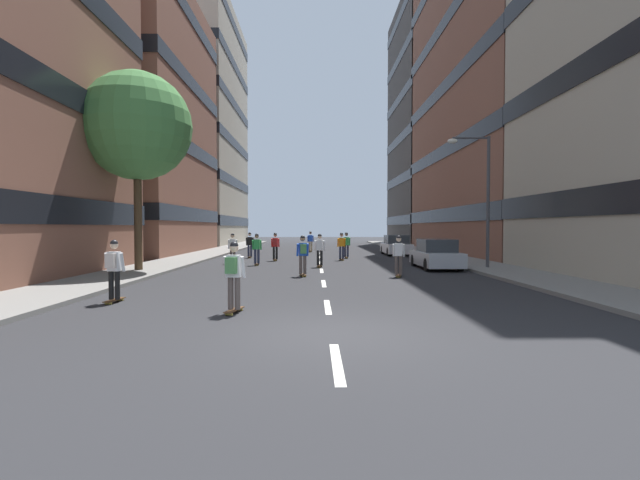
{
  "coord_description": "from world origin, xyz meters",
  "views": [
    {
      "loc": [
        -0.35,
        -9.07,
        2.14
      ],
      "look_at": [
        0.0,
        19.39,
        1.32
      ],
      "focal_mm": 25.48,
      "sensor_mm": 36.0,
      "label": 1
    }
  ],
  "objects_px": {
    "street_tree_near": "(137,127)",
    "skater_2": "(320,249)",
    "streetlamp_right": "(481,187)",
    "skater_11": "(342,245)",
    "skater_9": "(250,244)",
    "skater_5": "(257,248)",
    "skater_1": "(310,240)",
    "parked_car_near": "(436,255)",
    "skater_3": "(114,267)",
    "skater_8": "(275,245)",
    "skater_10": "(399,254)",
    "skater_7": "(233,247)",
    "skater_6": "(346,244)",
    "parked_car_mid": "(396,246)",
    "skater_4": "(303,253)",
    "skater_0": "(234,272)"
  },
  "relations": [
    {
      "from": "skater_7",
      "to": "skater_10",
      "type": "relative_size",
      "value": 1.0
    },
    {
      "from": "skater_3",
      "to": "skater_9",
      "type": "distance_m",
      "value": 18.57
    },
    {
      "from": "skater_5",
      "to": "street_tree_near",
      "type": "bearing_deg",
      "value": -141.27
    },
    {
      "from": "skater_1",
      "to": "skater_9",
      "type": "xyz_separation_m",
      "value": [
        -4.12,
        -7.49,
        0.0
      ]
    },
    {
      "from": "skater_1",
      "to": "streetlamp_right",
      "type": "bearing_deg",
      "value": -62.26
    },
    {
      "from": "skater_1",
      "to": "skater_10",
      "type": "xyz_separation_m",
      "value": [
        3.94,
        -19.51,
        0.0
      ]
    },
    {
      "from": "skater_1",
      "to": "skater_2",
      "type": "distance_m",
      "value": 14.77
    },
    {
      "from": "skater_1",
      "to": "parked_car_near",
      "type": "bearing_deg",
      "value": -67.31
    },
    {
      "from": "parked_car_near",
      "to": "skater_6",
      "type": "xyz_separation_m",
      "value": [
        -4.04,
        7.84,
        0.29
      ]
    },
    {
      "from": "street_tree_near",
      "to": "skater_1",
      "type": "distance_m",
      "value": 20.1
    },
    {
      "from": "skater_6",
      "to": "skater_9",
      "type": "height_order",
      "value": "same"
    },
    {
      "from": "parked_car_mid",
      "to": "skater_10",
      "type": "xyz_separation_m",
      "value": [
        -2.63,
        -15.15,
        0.29
      ]
    },
    {
      "from": "parked_car_near",
      "to": "streetlamp_right",
      "type": "distance_m",
      "value": 4.05
    },
    {
      "from": "parked_car_mid",
      "to": "skater_8",
      "type": "bearing_deg",
      "value": -146.02
    },
    {
      "from": "skater_9",
      "to": "skater_8",
      "type": "bearing_deg",
      "value": -54.01
    },
    {
      "from": "parked_car_near",
      "to": "parked_car_mid",
      "type": "relative_size",
      "value": 1.0
    },
    {
      "from": "skater_3",
      "to": "skater_6",
      "type": "bearing_deg",
      "value": 66.64
    },
    {
      "from": "skater_3",
      "to": "skater_6",
      "type": "xyz_separation_m",
      "value": [
        7.84,
        18.15,
        -0.03
      ]
    },
    {
      "from": "skater_1",
      "to": "skater_0",
      "type": "bearing_deg",
      "value": -93.44
    },
    {
      "from": "skater_1",
      "to": "skater_3",
      "type": "xyz_separation_m",
      "value": [
        -5.31,
        -26.02,
        0.03
      ]
    },
    {
      "from": "skater_7",
      "to": "skater_9",
      "type": "distance_m",
      "value": 4.94
    },
    {
      "from": "skater_0",
      "to": "skater_5",
      "type": "height_order",
      "value": "same"
    },
    {
      "from": "parked_car_near",
      "to": "skater_8",
      "type": "distance_m",
      "value": 10.29
    },
    {
      "from": "skater_4",
      "to": "streetlamp_right",
      "type": "bearing_deg",
      "value": 17.99
    },
    {
      "from": "skater_2",
      "to": "skater_9",
      "type": "height_order",
      "value": "same"
    },
    {
      "from": "skater_0",
      "to": "skater_3",
      "type": "relative_size",
      "value": 1.0
    },
    {
      "from": "street_tree_near",
      "to": "skater_4",
      "type": "relative_size",
      "value": 5.16
    },
    {
      "from": "skater_10",
      "to": "streetlamp_right",
      "type": "bearing_deg",
      "value": 34.07
    },
    {
      "from": "skater_1",
      "to": "skater_11",
      "type": "relative_size",
      "value": 1.0
    },
    {
      "from": "parked_car_near",
      "to": "skater_3",
      "type": "bearing_deg",
      "value": -139.04
    },
    {
      "from": "parked_car_near",
      "to": "street_tree_near",
      "type": "bearing_deg",
      "value": -172.74
    },
    {
      "from": "parked_car_near",
      "to": "parked_car_mid",
      "type": "bearing_deg",
      "value": 90.0
    },
    {
      "from": "skater_3",
      "to": "skater_8",
      "type": "bearing_deg",
      "value": 78.63
    },
    {
      "from": "streetlamp_right",
      "to": "skater_11",
      "type": "xyz_separation_m",
      "value": [
        -6.53,
        6.53,
        -3.15
      ]
    },
    {
      "from": "street_tree_near",
      "to": "skater_2",
      "type": "height_order",
      "value": "street_tree_near"
    },
    {
      "from": "skater_0",
      "to": "skater_9",
      "type": "distance_m",
      "value": 20.27
    },
    {
      "from": "skater_3",
      "to": "skater_9",
      "type": "relative_size",
      "value": 1.0
    },
    {
      "from": "skater_5",
      "to": "parked_car_near",
      "type": "bearing_deg",
      "value": -13.0
    },
    {
      "from": "parked_car_near",
      "to": "skater_5",
      "type": "height_order",
      "value": "skater_5"
    },
    {
      "from": "skater_2",
      "to": "skater_11",
      "type": "relative_size",
      "value": 1.0
    },
    {
      "from": "skater_7",
      "to": "skater_9",
      "type": "bearing_deg",
      "value": 86.57
    },
    {
      "from": "skater_8",
      "to": "skater_10",
      "type": "distance_m",
      "value": 11.1
    },
    {
      "from": "parked_car_near",
      "to": "street_tree_near",
      "type": "relative_size",
      "value": 0.48
    },
    {
      "from": "skater_6",
      "to": "skater_8",
      "type": "height_order",
      "value": "same"
    },
    {
      "from": "streetlamp_right",
      "to": "skater_5",
      "type": "distance_m",
      "value": 12.24
    },
    {
      "from": "skater_3",
      "to": "skater_4",
      "type": "height_order",
      "value": "same"
    },
    {
      "from": "skater_2",
      "to": "skater_9",
      "type": "xyz_separation_m",
      "value": [
        -4.74,
        7.27,
        0.0
      ]
    },
    {
      "from": "skater_2",
      "to": "skater_9",
      "type": "relative_size",
      "value": 1.0
    },
    {
      "from": "parked_car_near",
      "to": "skater_11",
      "type": "xyz_separation_m",
      "value": [
        -4.49,
        5.89,
        0.29
      ]
    },
    {
      "from": "skater_7",
      "to": "skater_4",
      "type": "bearing_deg",
      "value": -57.9
    }
  ]
}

